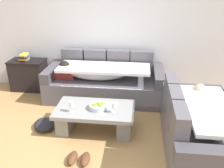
{
  "coord_description": "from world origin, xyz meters",
  "views": [
    {
      "loc": [
        0.79,
        -2.73,
        2.21
      ],
      "look_at": [
        0.35,
        1.05,
        0.55
      ],
      "focal_mm": 39.48,
      "sensor_mm": 36.0,
      "label": 1
    }
  ],
  "objects": [
    {
      "name": "coffee_table",
      "position": [
        0.15,
        0.5,
        0.24
      ],
      "size": [
        1.2,
        0.68,
        0.38
      ],
      "color": "gray",
      "rests_on": "ground_plane"
    },
    {
      "name": "side_cabinet",
      "position": [
        -1.51,
        1.85,
        0.32
      ],
      "size": [
        0.72,
        0.44,
        0.64
      ],
      "color": "black",
      "rests_on": "ground_plane"
    },
    {
      "name": "ground_plane",
      "position": [
        0.0,
        0.0,
        0.0
      ],
      "size": [
        14.0,
        14.0,
        0.0
      ],
      "primitive_type": "plane",
      "color": "#AA7F4C"
    },
    {
      "name": "open_magazine",
      "position": [
        0.33,
        0.61,
        0.39
      ],
      "size": [
        0.28,
        0.21,
        0.01
      ],
      "primitive_type": "cube",
      "rotation": [
        0.0,
        0.0,
        0.0
      ],
      "color": "white",
      "rests_on": "coffee_table"
    },
    {
      "name": "pair_of_shoes",
      "position": [
        0.06,
        -0.26,
        0.04
      ],
      "size": [
        0.3,
        0.28,
        0.09
      ],
      "color": "#59331E",
      "rests_on": "ground_plane"
    },
    {
      "name": "couch_near_window",
      "position": [
        1.63,
        0.18,
        0.33
      ],
      "size": [
        0.92,
        1.78,
        0.88
      ],
      "rotation": [
        0.0,
        0.0,
        1.57
      ],
      "color": "#57535C",
      "rests_on": "ground_plane"
    },
    {
      "name": "couch_along_wall",
      "position": [
        0.11,
        1.62,
        0.33
      ],
      "size": [
        2.23,
        0.92,
        0.88
      ],
      "color": "#57535C",
      "rests_on": "ground_plane"
    },
    {
      "name": "crumpled_garment",
      "position": [
        -0.66,
        0.45,
        0.06
      ],
      "size": [
        0.48,
        0.51,
        0.12
      ],
      "primitive_type": "ellipsoid",
      "rotation": [
        0.0,
        0.0,
        2.1
      ],
      "color": "#232328",
      "rests_on": "ground_plane"
    },
    {
      "name": "wine_glass_near_left",
      "position": [
        -0.17,
        0.35,
        0.5
      ],
      "size": [
        0.07,
        0.07,
        0.17
      ],
      "color": "silver",
      "rests_on": "coffee_table"
    },
    {
      "name": "fruit_bowl",
      "position": [
        0.21,
        0.49,
        0.42
      ],
      "size": [
        0.28,
        0.28,
        0.1
      ],
      "color": "silver",
      "rests_on": "coffee_table"
    },
    {
      "name": "wine_glass_near_right",
      "position": [
        0.45,
        0.4,
        0.5
      ],
      "size": [
        0.07,
        0.07,
        0.17
      ],
      "color": "silver",
      "rests_on": "coffee_table"
    },
    {
      "name": "back_wall",
      "position": [
        0.0,
        2.15,
        1.35
      ],
      "size": [
        9.0,
        0.1,
        2.7
      ],
      "primitive_type": "cube",
      "color": "silver",
      "rests_on": "ground_plane"
    },
    {
      "name": "book_stack_on_cabinet",
      "position": [
        -1.55,
        1.85,
        0.71
      ],
      "size": [
        0.18,
        0.23,
        0.13
      ],
      "color": "#338C59",
      "rests_on": "side_cabinet"
    }
  ]
}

